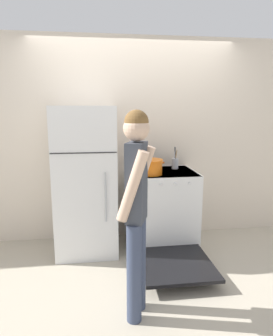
{
  "coord_description": "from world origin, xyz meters",
  "views": [
    {
      "loc": [
        -0.47,
        -3.79,
        1.67
      ],
      "look_at": [
        -0.03,
        -0.49,
        1.01
      ],
      "focal_mm": 32.0,
      "sensor_mm": 36.0,
      "label": 1
    }
  ],
  "objects_px": {
    "person": "(136,204)",
    "utensil_jar": "(175,163)",
    "stove_range": "(162,210)",
    "refrigerator": "(86,180)",
    "tea_kettle": "(146,165)",
    "dutch_oven_pot": "(149,167)"
  },
  "relations": [
    {
      "from": "person",
      "to": "utensil_jar",
      "type": "bearing_deg",
      "value": -5.0
    },
    {
      "from": "utensil_jar",
      "to": "person",
      "type": "height_order",
      "value": "person"
    },
    {
      "from": "stove_range",
      "to": "utensil_jar",
      "type": "bearing_deg",
      "value": 42.51
    },
    {
      "from": "refrigerator",
      "to": "utensil_jar",
      "type": "relative_size",
      "value": 6.16
    },
    {
      "from": "stove_range",
      "to": "tea_kettle",
      "type": "bearing_deg",
      "value": 133.23
    },
    {
      "from": "utensil_jar",
      "to": "person",
      "type": "xyz_separation_m",
      "value": [
        -0.67,
        -1.4,
        -0.06
      ]
    },
    {
      "from": "stove_range",
      "to": "utensil_jar",
      "type": "relative_size",
      "value": 5.19
    },
    {
      "from": "dutch_oven_pot",
      "to": "tea_kettle",
      "type": "bearing_deg",
      "value": 87.04
    },
    {
      "from": "tea_kettle",
      "to": "person",
      "type": "distance_m",
      "value": 1.43
    },
    {
      "from": "tea_kettle",
      "to": "utensil_jar",
      "type": "xyz_separation_m",
      "value": [
        0.36,
        0.01,
        0.01
      ]
    },
    {
      "from": "dutch_oven_pot",
      "to": "person",
      "type": "xyz_separation_m",
      "value": [
        -0.3,
        -1.12,
        -0.07
      ]
    },
    {
      "from": "refrigerator",
      "to": "tea_kettle",
      "type": "relative_size",
      "value": 7.94
    },
    {
      "from": "stove_range",
      "to": "refrigerator",
      "type": "bearing_deg",
      "value": 177.9
    },
    {
      "from": "person",
      "to": "dutch_oven_pot",
      "type": "bearing_deg",
      "value": 5.91
    },
    {
      "from": "stove_range",
      "to": "dutch_oven_pot",
      "type": "bearing_deg",
      "value": -151.34
    },
    {
      "from": "utensil_jar",
      "to": "person",
      "type": "bearing_deg",
      "value": -115.7
    },
    {
      "from": "refrigerator",
      "to": "stove_range",
      "type": "bearing_deg",
      "value": -2.1
    },
    {
      "from": "stove_range",
      "to": "tea_kettle",
      "type": "distance_m",
      "value": 0.58
    },
    {
      "from": "stove_range",
      "to": "person",
      "type": "height_order",
      "value": "person"
    },
    {
      "from": "refrigerator",
      "to": "utensil_jar",
      "type": "xyz_separation_m",
      "value": [
        1.1,
        0.15,
        0.16
      ]
    },
    {
      "from": "refrigerator",
      "to": "stove_range",
      "type": "height_order",
      "value": "refrigerator"
    },
    {
      "from": "tea_kettle",
      "to": "utensil_jar",
      "type": "bearing_deg",
      "value": 1.08
    }
  ]
}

